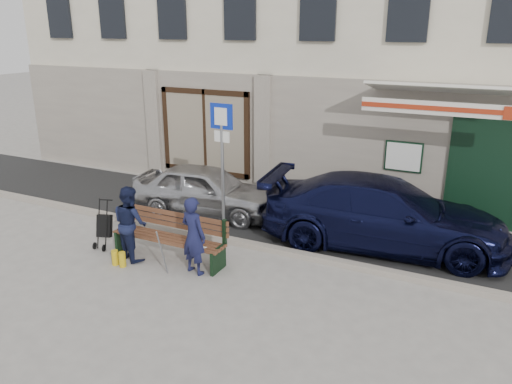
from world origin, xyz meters
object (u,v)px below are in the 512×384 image
Objects in this scene: car_silver at (206,190)px; bench at (167,237)px; car_navy at (384,213)px; woman at (130,223)px; man at (194,236)px; stroller at (104,227)px; parking_sign at (222,147)px.

bench is at bearing -171.55° from car_silver.
car_navy is 4.44m from bench.
woman is at bearing 116.35° from car_navy.
stroller is (-2.30, 0.15, -0.30)m from man.
man reaches higher than car_silver.
car_silver reaches higher than stroller.
car_silver is at bearing 83.55° from car_navy.
stroller is (-5.17, -2.59, -0.28)m from car_navy.
stroller is at bearing 8.66° from man.
car_silver is at bearing -50.08° from man.
man reaches higher than stroller.
woman is at bearing 12.99° from man.
stroller is (-0.86, -2.61, -0.17)m from car_silver.
parking_sign reaches higher than stroller.
woman is 0.92m from stroller.
man is 1.45m from woman.
woman is at bearing -29.63° from stroller.
man reaches higher than bench.
bench is 1.51m from stroller.
parking_sign is 1.94× the size of man.
parking_sign is 2.29m from man.
car_navy is 5.12m from woman.
bench is at bearing -135.19° from woman.
car_navy is at bearing 7.99° from stroller.
car_silver is 1.88m from parking_sign.
parking_sign is at bearing 98.24° from car_navy.
car_silver is 2.78m from woman.
woman reaches higher than bench.
bench is (0.64, -2.51, -0.16)m from car_silver.
car_navy is 5.79m from stroller.
man is (0.45, -1.89, -1.21)m from parking_sign.
car_silver is at bearing 53.12° from stroller.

